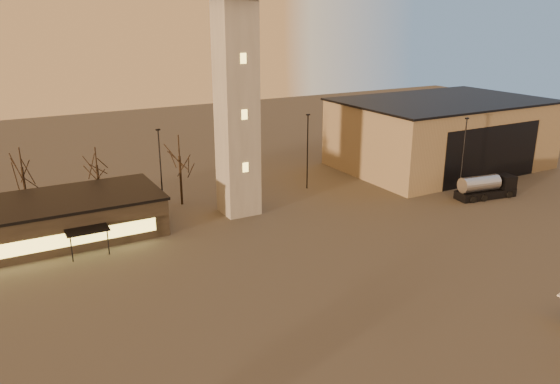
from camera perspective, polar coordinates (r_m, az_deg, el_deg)
name	(u,v)px	position (r m, az deg, el deg)	size (l,w,h in m)	color
ground	(412,334)	(42.64, 13.64, -14.21)	(220.00, 220.00, 0.00)	#494644
control_tower	(236,73)	(61.65, -4.64, 12.32)	(6.80, 6.80, 32.60)	gray
hangar	(441,133)	(87.50, 16.43, 5.92)	(30.60, 20.60, 10.30)	#8F7E5E
terminal	(36,222)	(61.30, -24.15, -2.90)	(25.40, 12.20, 4.30)	black
light_poles	(238,166)	(64.74, -4.37, 2.76)	(58.50, 12.25, 10.14)	black
tree_row	(100,161)	(68.03, -18.28, 3.10)	(37.20, 9.20, 8.80)	black
fuel_truck	(486,189)	(74.67, 20.69, 0.32)	(8.35, 3.62, 3.00)	black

